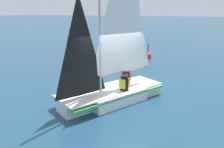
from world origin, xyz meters
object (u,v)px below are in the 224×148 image
Objects in this scene: sailor_helm at (125,85)px; sailor_crew at (126,78)px; buoy_marker at (148,56)px; sailboat_main at (113,79)px.

sailor_crew is (0.26, -0.84, 0.00)m from sailor_helm.
sailor_crew is at bearing 98.18° from buoy_marker.
sailor_helm is 8.02m from buoy_marker.
sailboat_main is 5.67× the size of buoy_marker.
buoy_marker is at bearing -142.74° from sailor_helm.
sailboat_main is 0.96m from sailor_crew.
sailor_helm is at bearing 45.49° from sailor_crew.
sailor_crew is (-0.18, -0.91, -0.22)m from sailboat_main.
sailboat_main is 8.05m from buoy_marker.
sailor_crew is at bearing -162.77° from sailboat_main.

